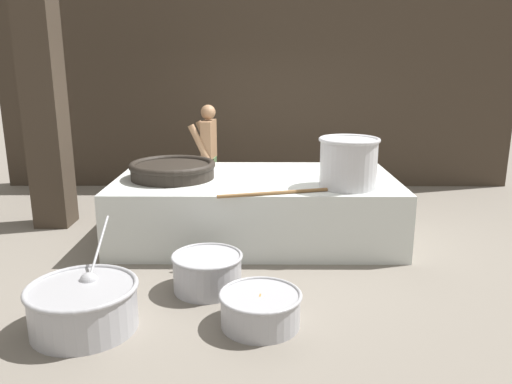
% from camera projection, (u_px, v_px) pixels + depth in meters
% --- Properties ---
extents(ground_plane, '(60.00, 60.00, 0.00)m').
position_uv_depth(ground_plane, '(256.00, 236.00, 6.57)').
color(ground_plane, slate).
extents(back_wall, '(9.16, 0.24, 3.88)m').
position_uv_depth(back_wall, '(257.00, 79.00, 8.85)').
color(back_wall, '#382D23').
rests_on(back_wall, ground_plane).
extents(support_pillar, '(0.46, 0.46, 3.88)m').
position_uv_depth(support_pillar, '(43.00, 84.00, 6.57)').
color(support_pillar, '#382D23').
rests_on(support_pillar, ground_plane).
extents(hearth_platform, '(3.53, 1.94, 0.80)m').
position_uv_depth(hearth_platform, '(256.00, 207.00, 6.47)').
color(hearth_platform, silver).
rests_on(hearth_platform, ground_plane).
extents(giant_wok_near, '(1.08, 1.08, 0.21)m').
position_uv_depth(giant_wok_near, '(173.00, 169.00, 6.28)').
color(giant_wok_near, black).
rests_on(giant_wok_near, hearth_platform).
extents(stock_pot, '(0.70, 0.70, 0.58)m').
position_uv_depth(stock_pot, '(348.00, 162.00, 5.77)').
color(stock_pot, '#B7B7BC').
rests_on(stock_pot, hearth_platform).
extents(stirring_paddle, '(1.38, 0.43, 0.04)m').
position_uv_depth(stirring_paddle, '(285.00, 192.00, 5.54)').
color(stirring_paddle, brown).
rests_on(stirring_paddle, hearth_platform).
extents(cook, '(0.40, 0.61, 1.61)m').
position_uv_depth(cook, '(209.00, 153.00, 7.61)').
color(cook, '#8C6647').
rests_on(cook, ground_plane).
extents(prep_bowl_vegetables, '(0.94, 1.22, 0.78)m').
position_uv_depth(prep_bowl_vegetables, '(83.00, 304.00, 4.23)').
color(prep_bowl_vegetables, '#9E9EA3').
rests_on(prep_bowl_vegetables, ground_plane).
extents(prep_bowl_meat, '(0.71, 0.71, 0.37)m').
position_uv_depth(prep_bowl_meat, '(207.00, 270.00, 4.97)').
color(prep_bowl_meat, '#9E9EA3').
rests_on(prep_bowl_meat, ground_plane).
extents(prep_bowl_extra, '(0.72, 0.72, 0.30)m').
position_uv_depth(prep_bowl_extra, '(260.00, 307.00, 4.30)').
color(prep_bowl_extra, '#9E9EA3').
rests_on(prep_bowl_extra, ground_plane).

